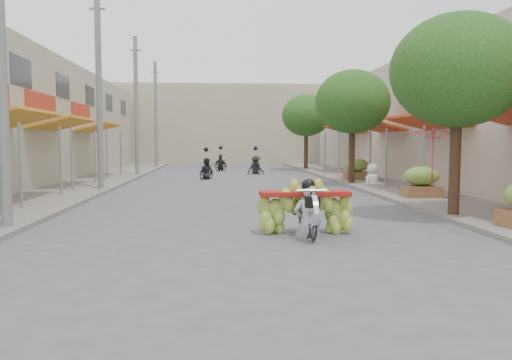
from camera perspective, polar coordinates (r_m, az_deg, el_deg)
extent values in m
plane|color=#57575C|center=(8.67, 0.29, -8.93)|extent=(120.00, 120.00, 0.00)
cube|color=gray|center=(24.33, -19.35, -0.40)|extent=(4.00, 60.00, 0.12)
cube|color=gray|center=(24.72, 13.81, -0.21)|extent=(4.00, 60.00, 0.12)
cube|color=orange|center=(17.65, -25.88, 6.41)|extent=(1.77, 4.00, 0.53)
cylinder|color=slate|center=(15.68, -25.32, 1.34)|extent=(0.08, 0.08, 2.55)
cylinder|color=slate|center=(19.08, -21.45, 1.93)|extent=(0.08, 0.08, 2.55)
cube|color=orange|center=(22.37, -21.15, 6.04)|extent=(1.77, 4.00, 0.53)
cylinder|color=slate|center=(20.42, -20.30, 2.11)|extent=(0.08, 0.08, 2.55)
cylinder|color=slate|center=(23.90, -17.92, 2.47)|extent=(0.08, 0.08, 2.55)
cube|color=#AA2C16|center=(22.69, -23.36, 8.10)|extent=(0.10, 3.50, 0.80)
cube|color=orange|center=(28.17, -17.61, 5.74)|extent=(1.77, 4.00, 0.53)
cylinder|color=slate|center=(26.23, -16.69, 2.65)|extent=(0.08, 0.08, 2.55)
cylinder|color=slate|center=(29.76, -15.21, 2.87)|extent=(0.08, 0.08, 2.55)
cube|color=#AA2C16|center=(28.42, -19.39, 7.40)|extent=(0.10, 3.50, 0.80)
cube|color=#1E2328|center=(20.92, -25.32, 11.14)|extent=(0.08, 2.00, 1.10)
cube|color=#1E2328|center=(25.63, -21.26, 9.95)|extent=(0.08, 2.00, 1.10)
cube|color=#1E2328|center=(30.43, -18.49, 9.10)|extent=(0.08, 2.00, 1.10)
cube|color=#1E2328|center=(35.28, -16.48, 8.47)|extent=(0.08, 2.00, 1.10)
cube|color=#1E2328|center=(40.18, -14.97, 7.99)|extent=(0.08, 2.00, 1.10)
cube|color=#BAAC9A|center=(25.77, 25.34, 6.22)|extent=(8.00, 40.00, 6.00)
cylinder|color=slate|center=(15.94, 21.67, 1.50)|extent=(0.08, 0.08, 2.55)
cube|color=#BA3918|center=(20.01, 18.76, 6.33)|extent=(1.77, 4.20, 0.53)
cylinder|color=slate|center=(17.94, 18.60, 1.87)|extent=(0.08, 0.08, 2.55)
cylinder|color=slate|center=(21.49, 14.66, 2.34)|extent=(0.08, 0.08, 2.55)
cube|color=#BA3918|center=(25.64, 13.48, 5.98)|extent=(1.77, 4.20, 0.53)
cylinder|color=slate|center=(23.58, 12.93, 2.55)|extent=(0.08, 0.08, 2.55)
cylinder|color=slate|center=(27.23, 10.56, 2.82)|extent=(0.08, 0.08, 2.55)
cube|color=#BA3918|center=(31.41, 10.13, 5.72)|extent=(1.77, 4.20, 0.53)
cylinder|color=slate|center=(29.36, 9.46, 2.95)|extent=(0.08, 0.08, 2.55)
cylinder|color=slate|center=(33.07, 7.90, 3.12)|extent=(0.08, 0.08, 2.55)
cube|color=#AAA387|center=(46.44, -3.48, 6.27)|extent=(20.00, 6.00, 7.00)
cylinder|color=slate|center=(12.51, -27.18, 13.13)|extent=(0.24, 0.24, 8.00)
cylinder|color=slate|center=(21.05, -17.50, 9.67)|extent=(0.24, 0.24, 8.00)
cube|color=slate|center=(21.59, -17.71, 18.15)|extent=(0.60, 0.08, 0.08)
cylinder|color=slate|center=(29.86, -13.53, 8.14)|extent=(0.24, 0.24, 8.00)
cube|color=slate|center=(30.24, -13.64, 14.20)|extent=(0.60, 0.08, 0.08)
cylinder|color=slate|center=(38.75, -11.38, 7.30)|extent=(0.24, 0.24, 8.00)
cube|color=slate|center=(39.05, -11.46, 11.99)|extent=(0.60, 0.08, 0.08)
cylinder|color=#3A2719|center=(13.83, 21.80, 2.44)|extent=(0.28, 0.28, 3.20)
ellipsoid|color=#28591B|center=(13.94, 22.06, 11.51)|extent=(3.40, 3.40, 2.90)
cylinder|color=#3A2719|center=(23.23, 10.89, 3.35)|extent=(0.28, 0.28, 3.20)
ellipsoid|color=#28591B|center=(23.29, 10.97, 8.77)|extent=(3.40, 3.40, 2.90)
cylinder|color=#3A2719|center=(34.95, 5.73, 3.74)|extent=(0.28, 0.28, 3.20)
ellipsoid|color=#28591B|center=(34.99, 5.76, 7.35)|extent=(3.40, 3.40, 2.90)
cube|color=brown|center=(17.87, 18.36, -1.04)|extent=(1.20, 0.80, 0.50)
ellipsoid|color=olive|center=(17.83, 18.40, 0.81)|extent=(1.20, 0.88, 0.66)
cube|color=brown|center=(25.42, 11.41, 0.66)|extent=(1.20, 0.80, 0.50)
ellipsoid|color=olive|center=(25.38, 11.43, 1.96)|extent=(1.20, 0.88, 0.66)
imported|color=black|center=(10.56, 5.90, -3.55)|extent=(0.57, 1.86, 1.08)
cylinder|color=silver|center=(9.91, 6.57, -3.62)|extent=(0.10, 0.66, 0.66)
cube|color=black|center=(9.99, 6.47, -2.52)|extent=(0.28, 0.22, 0.22)
cylinder|color=silver|center=(10.06, 6.37, -1.21)|extent=(0.60, 0.05, 0.05)
cube|color=maroon|center=(10.86, 5.58, -1.53)|extent=(1.95, 0.55, 0.10)
imported|color=silver|center=(10.44, 5.97, -0.42)|extent=(0.59, 0.44, 1.65)
sphere|color=black|center=(10.38, 6.04, 3.95)|extent=(0.28, 0.28, 0.28)
imported|color=red|center=(16.21, 19.64, 5.81)|extent=(2.49, 2.49, 1.73)
imported|color=white|center=(23.22, 13.15, 1.86)|extent=(1.02, 0.88, 1.78)
imported|color=black|center=(26.59, -5.71, 1.00)|extent=(1.11, 1.60, 0.84)
imported|color=#222329|center=(26.56, -5.72, 2.51)|extent=(0.92, 0.76, 1.65)
sphere|color=black|center=(26.55, -5.73, 3.49)|extent=(0.26, 0.26, 0.26)
imported|color=black|center=(30.64, -0.05, 1.72)|extent=(0.94, 1.96, 1.11)
imported|color=#222329|center=(30.62, -0.05, 2.78)|extent=(1.15, 0.77, 1.65)
sphere|color=black|center=(30.61, -0.05, 3.64)|extent=(0.26, 0.26, 0.26)
imported|color=black|center=(33.90, -4.06, 1.71)|extent=(1.11, 1.52, 0.80)
imported|color=#222329|center=(33.87, -4.06, 2.93)|extent=(1.11, 0.92, 1.65)
sphere|color=black|center=(33.86, -4.07, 3.70)|extent=(0.26, 0.26, 0.26)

